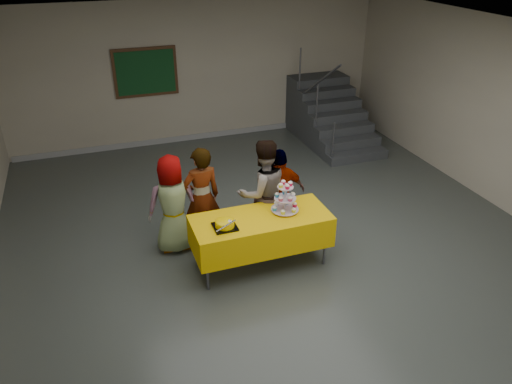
% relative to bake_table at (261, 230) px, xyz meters
% --- Properties ---
extents(room_shell, '(10.00, 10.04, 3.02)m').
position_rel_bake_table_xyz_m(room_shell, '(0.38, -0.02, 1.57)').
color(room_shell, '#4C514C').
rests_on(room_shell, ground).
extents(bake_table, '(1.88, 0.78, 0.77)m').
position_rel_bake_table_xyz_m(bake_table, '(0.00, 0.00, 0.00)').
color(bake_table, '#595960').
rests_on(bake_table, ground).
extents(cupcake_stand, '(0.38, 0.38, 0.44)m').
position_rel_bake_table_xyz_m(cupcake_stand, '(0.36, 0.04, 0.39)').
color(cupcake_stand, silver).
rests_on(cupcake_stand, bake_table).
extents(bear_cake, '(0.32, 0.36, 0.12)m').
position_rel_bake_table_xyz_m(bear_cake, '(-0.53, -0.09, 0.27)').
color(bear_cake, black).
rests_on(bear_cake, bake_table).
extents(schoolchild_a, '(0.74, 0.51, 1.47)m').
position_rel_bake_table_xyz_m(schoolchild_a, '(-1.04, 0.79, 0.18)').
color(schoolchild_a, slate).
rests_on(schoolchild_a, ground).
extents(schoolchild_b, '(0.61, 0.44, 1.55)m').
position_rel_bake_table_xyz_m(schoolchild_b, '(-0.62, 0.78, 0.22)').
color(schoolchild_b, slate).
rests_on(schoolchild_b, ground).
extents(schoolchild_c, '(0.84, 0.68, 1.62)m').
position_rel_bake_table_xyz_m(schoolchild_c, '(0.24, 0.58, 0.26)').
color(schoolchild_c, slate).
rests_on(schoolchild_c, ground).
extents(schoolchild_d, '(0.90, 0.49, 1.45)m').
position_rel_bake_table_xyz_m(schoolchild_d, '(0.50, 0.57, 0.17)').
color(schoolchild_d, slate).
rests_on(schoolchild_d, ground).
extents(staircase, '(1.30, 2.40, 2.04)m').
position_rel_bake_table_xyz_m(staircase, '(3.07, 4.09, -0.07)').
color(staircase, '#424447').
rests_on(staircase, ground).
extents(noticeboard, '(1.30, 0.05, 1.00)m').
position_rel_bake_table_xyz_m(noticeboard, '(-0.73, 4.92, 1.04)').
color(noticeboard, '#472B16').
rests_on(noticeboard, ground).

